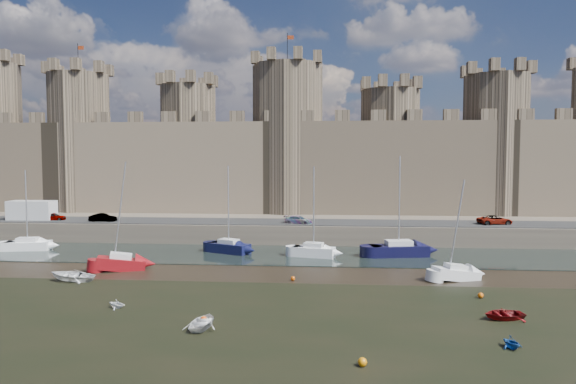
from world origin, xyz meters
name	(u,v)px	position (x,y,z in m)	size (l,w,h in m)	color
ground	(199,321)	(0.00, 0.00, 0.00)	(160.00, 160.00, 0.00)	black
seaweed_patch	(171,356)	(0.00, -6.00, 0.01)	(70.00, 34.00, 0.01)	black
water_channel	(252,254)	(0.00, 24.00, 0.04)	(160.00, 12.00, 0.08)	black
quay	(282,211)	(0.00, 60.00, 1.25)	(160.00, 60.00, 2.50)	#4C443A
road	(264,222)	(0.00, 34.00, 2.55)	(160.00, 7.00, 0.10)	black
castle	(271,154)	(-0.64, 48.00, 11.67)	(108.50, 11.00, 29.00)	#42382B
car_0	(53,217)	(-28.69, 33.26, 3.05)	(1.31, 3.25, 1.11)	gray
car_1	(103,218)	(-21.29, 32.34, 3.07)	(1.21, 3.47, 1.14)	gray
car_2	(298,220)	(4.72, 32.41, 3.03)	(1.49, 3.65, 1.06)	gray
car_3	(495,220)	(29.67, 33.59, 3.10)	(1.99, 4.32, 1.20)	gray
van	(32,211)	(-31.83, 33.50, 3.84)	(6.12, 2.45, 2.67)	silver
sailboat_0	(28,244)	(-26.95, 24.38, 0.75)	(5.34, 2.84, 9.48)	white
sailboat_1	(229,247)	(-2.85, 24.62, 0.79)	(5.35, 3.87, 10.02)	black
sailboat_2	(314,250)	(6.97, 22.99, 0.80)	(4.90, 2.77, 9.96)	white
sailboat_3	(399,249)	(16.41, 24.22, 0.84)	(6.68, 3.55, 11.12)	black
sailboat_4	(121,262)	(-11.57, 14.95, 0.77)	(4.88, 3.21, 10.64)	maroon
sailboat_5	(456,273)	(20.07, 13.48, 0.67)	(4.50, 2.91, 9.06)	white
dinghy_2	(203,322)	(0.58, -1.12, 0.31)	(2.16, 0.63, 3.03)	silver
dinghy_3	(117,304)	(-6.69, 2.46, 0.34)	(1.10, 0.67, 1.27)	silver
dinghy_4	(504,315)	(20.54, 2.14, 0.30)	(2.06, 0.60, 2.89)	#670B0D
dinghy_5	(511,342)	(19.16, -3.34, 0.37)	(1.20, 0.73, 1.39)	navy
dinghy_6	(72,277)	(-14.09, 10.21, 0.40)	(2.75, 0.80, 3.84)	silver
buoy_1	(293,279)	(5.47, 12.00, 0.20)	(0.40, 0.40, 0.40)	#CE4F09
buoy_2	(362,362)	(10.47, -6.64, 0.24)	(0.49, 0.49, 0.49)	#CD7609
buoy_3	(481,295)	(20.51, 7.42, 0.23)	(0.45, 0.45, 0.45)	#E15C0A
buoy_4	(204,320)	(0.41, -0.25, 0.22)	(0.44, 0.44, 0.44)	#D44709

